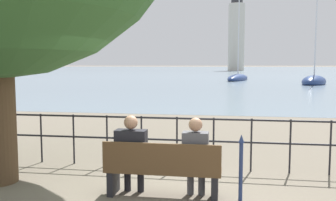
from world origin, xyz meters
TOP-DOWN VIEW (x-y plane):
  - ground_plane at (0.00, 0.00)m, footprint 1000.00×1000.00m
  - harbor_water at (0.00, 159.57)m, footprint 600.00×300.00m
  - park_bench at (0.00, -0.06)m, footprint 1.84×0.45m
  - seated_person_left at (-0.51, 0.01)m, footprint 0.50×0.35m
  - seated_person_right at (0.51, 0.01)m, footprint 0.40×0.35m
  - promenade_railing at (-0.00, 1.63)m, footprint 10.29×0.04m
  - closed_umbrella at (1.21, -0.01)m, footprint 0.09×0.09m
  - sailboat_0 at (9.77, 34.81)m, footprint 4.09×5.83m
  - sailboat_1 at (2.23, 43.42)m, footprint 3.79×7.83m
  - harbor_lighthouse at (3.37, 116.10)m, footprint 5.15×5.15m

SIDE VIEW (x-z plane):
  - ground_plane at x=0.00m, z-range 0.00..0.00m
  - harbor_water at x=0.00m, z-range 0.00..0.01m
  - sailboat_1 at x=2.23m, z-range -5.61..6.23m
  - sailboat_0 at x=9.77m, z-range -6.08..6.80m
  - park_bench at x=0.00m, z-range -0.02..0.88m
  - closed_umbrella at x=1.21m, z-range 0.06..1.09m
  - promenade_railing at x=0.00m, z-range 0.17..1.22m
  - seated_person_right at x=0.51m, z-range 0.06..1.34m
  - seated_person_left at x=-0.51m, z-range 0.06..1.36m
  - harbor_lighthouse at x=3.37m, z-range -0.89..24.75m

